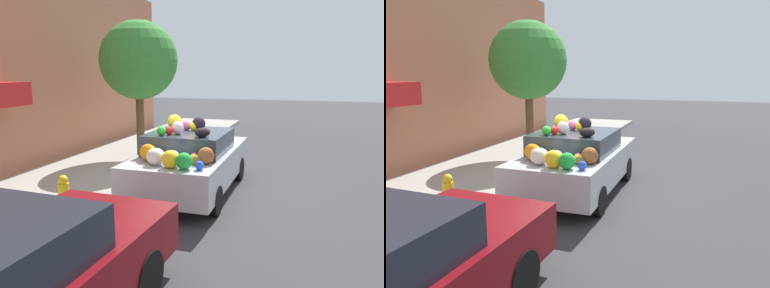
% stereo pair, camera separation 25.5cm
% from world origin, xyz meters
% --- Properties ---
extents(ground_plane, '(60.00, 60.00, 0.00)m').
position_xyz_m(ground_plane, '(0.00, 0.00, 0.00)').
color(ground_plane, '#38383A').
extents(sidewalk_curb, '(24.00, 3.20, 0.15)m').
position_xyz_m(sidewalk_curb, '(0.00, 2.70, 0.07)').
color(sidewalk_curb, '#9E998E').
rests_on(sidewalk_curb, ground).
extents(building_facade, '(18.00, 1.20, 5.86)m').
position_xyz_m(building_facade, '(-0.06, 4.93, 2.90)').
color(building_facade, '#B26B4C').
rests_on(building_facade, ground).
extents(street_tree, '(2.31, 2.31, 4.03)m').
position_xyz_m(street_tree, '(2.46, 2.37, 3.01)').
color(street_tree, brown).
rests_on(street_tree, sidewalk_curb).
extents(fire_hydrant, '(0.20, 0.20, 0.70)m').
position_xyz_m(fire_hydrant, '(-2.31, 1.64, 0.49)').
color(fire_hydrant, gold).
rests_on(fire_hydrant, sidewalk_curb).
extents(art_car, '(4.03, 1.89, 1.73)m').
position_xyz_m(art_car, '(-0.07, -0.07, 0.76)').
color(art_car, '#B7BABF').
rests_on(art_car, ground).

